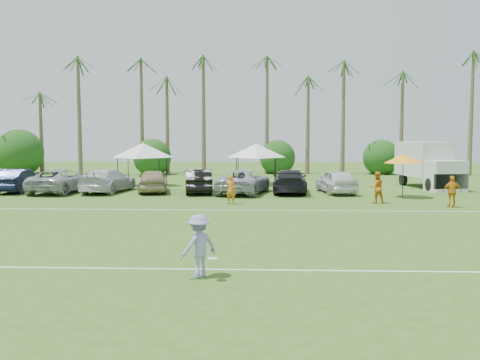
{
  "coord_description": "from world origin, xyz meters",
  "views": [
    {
      "loc": [
        4.46,
        -13.2,
        3.96
      ],
      "look_at": [
        3.37,
        13.61,
        1.6
      ],
      "focal_mm": 40.0,
      "sensor_mm": 36.0,
      "label": 1
    }
  ],
  "objects": [
    {
      "name": "ground",
      "position": [
        0.0,
        0.0,
        0.0
      ],
      "size": [
        120.0,
        120.0,
        0.0
      ],
      "primitive_type": "plane",
      "color": "#365E1C",
      "rests_on": "ground"
    },
    {
      "name": "field_lines",
      "position": [
        0.0,
        8.0,
        0.01
      ],
      "size": [
        80.0,
        12.1,
        0.01
      ],
      "color": "white",
      "rests_on": "ground"
    },
    {
      "name": "palm_tree_1",
      "position": [
        -17.0,
        38.0,
        8.35
      ],
      "size": [
        2.4,
        2.4,
        9.9
      ],
      "color": "brown",
      "rests_on": "ground"
    },
    {
      "name": "palm_tree_2",
      "position": [
        -12.0,
        38.0,
        9.21
      ],
      "size": [
        2.4,
        2.4,
        10.9
      ],
      "color": "brown",
      "rests_on": "ground"
    },
    {
      "name": "palm_tree_3",
      "position": [
        -8.0,
        38.0,
        10.06
      ],
      "size": [
        2.4,
        2.4,
        11.9
      ],
      "color": "brown",
      "rests_on": "ground"
    },
    {
      "name": "palm_tree_4",
      "position": [
        -4.0,
        38.0,
        7.48
      ],
      "size": [
        2.4,
        2.4,
        8.9
      ],
      "color": "brown",
      "rests_on": "ground"
    },
    {
      "name": "palm_tree_5",
      "position": [
        0.0,
        38.0,
        8.35
      ],
      "size": [
        2.4,
        2.4,
        9.9
      ],
      "color": "brown",
      "rests_on": "ground"
    },
    {
      "name": "palm_tree_6",
      "position": [
        4.0,
        38.0,
        9.21
      ],
      "size": [
        2.4,
        2.4,
        10.9
      ],
      "color": "brown",
      "rests_on": "ground"
    },
    {
      "name": "palm_tree_7",
      "position": [
        8.0,
        38.0,
        10.06
      ],
      "size": [
        2.4,
        2.4,
        11.9
      ],
      "color": "brown",
      "rests_on": "ground"
    },
    {
      "name": "palm_tree_8",
      "position": [
        13.0,
        38.0,
        7.48
      ],
      "size": [
        2.4,
        2.4,
        8.9
      ],
      "color": "brown",
      "rests_on": "ground"
    },
    {
      "name": "palm_tree_9",
      "position": [
        18.0,
        38.0,
        8.35
      ],
      "size": [
        2.4,
        2.4,
        9.9
      ],
      "color": "brown",
      "rests_on": "ground"
    },
    {
      "name": "palm_tree_10",
      "position": [
        23.0,
        38.0,
        9.21
      ],
      "size": [
        2.4,
        2.4,
        10.9
      ],
      "color": "brown",
      "rests_on": "ground"
    },
    {
      "name": "bush_tree_0",
      "position": [
        -19.0,
        39.0,
        1.8
      ],
      "size": [
        4.0,
        4.0,
        4.0
      ],
      "color": "brown",
      "rests_on": "ground"
    },
    {
      "name": "bush_tree_1",
      "position": [
        -6.0,
        39.0,
        1.8
      ],
      "size": [
        4.0,
        4.0,
        4.0
      ],
      "color": "brown",
      "rests_on": "ground"
    },
    {
      "name": "bush_tree_2",
      "position": [
        6.0,
        39.0,
        1.8
      ],
      "size": [
        4.0,
        4.0,
        4.0
      ],
      "color": "brown",
      "rests_on": "ground"
    },
    {
      "name": "bush_tree_3",
      "position": [
        16.0,
        39.0,
        1.8
      ],
      "size": [
        4.0,
        4.0,
        4.0
      ],
      "color": "brown",
      "rests_on": "ground"
    },
    {
      "name": "sideline_player_a",
      "position": [
        2.74,
        16.42,
        0.82
      ],
      "size": [
        0.69,
        0.56,
        1.65
      ],
      "primitive_type": "imported",
      "rotation": [
        0.0,
        0.0,
        2.82
      ],
      "color": "orange",
      "rests_on": "ground"
    },
    {
      "name": "sideline_player_b",
      "position": [
        10.96,
        17.09,
        0.9
      ],
      "size": [
        0.98,
        0.82,
        1.79
      ],
      "primitive_type": "imported",
      "rotation": [
        0.0,
        0.0,
        3.31
      ],
      "color": "orange",
      "rests_on": "ground"
    },
    {
      "name": "sideline_player_c",
      "position": [
        14.64,
        15.56,
        0.85
      ],
      "size": [
        1.02,
        0.47,
        1.7
      ],
      "primitive_type": "imported",
      "rotation": [
        0.0,
        0.0,
        3.09
      ],
      "color": "orange",
      "rests_on": "ground"
    },
    {
      "name": "box_truck",
      "position": [
        16.55,
        25.89,
        1.77
      ],
      "size": [
        3.49,
        6.74,
        3.31
      ],
      "rotation": [
        0.0,
        0.0,
        0.17
      ],
      "color": "silver",
      "rests_on": "ground"
    },
    {
      "name": "canopy_tent_left",
      "position": [
        -4.44,
        26.45,
        3.22
      ],
      "size": [
        4.64,
        4.64,
        3.76
      ],
      "color": "black",
      "rests_on": "ground"
    },
    {
      "name": "canopy_tent_right",
      "position": [
        4.04,
        27.96,
        3.14
      ],
      "size": [
        4.52,
        4.52,
        3.67
      ],
      "color": "black",
      "rests_on": "ground"
    },
    {
      "name": "market_umbrella",
      "position": [
        13.14,
        19.89,
        2.4
      ],
      "size": [
        2.4,
        2.4,
        2.67
      ],
      "color": "black",
      "rests_on": "ground"
    },
    {
      "name": "frisbee_player",
      "position": [
        2.74,
        1.21,
        0.87
      ],
      "size": [
        1.27,
        1.23,
        1.74
      ],
      "rotation": [
        0.0,
        0.0,
        3.86
      ],
      "color": "#8E89C2",
      "rests_on": "ground"
    },
    {
      "name": "parked_car_1",
      "position": [
        -11.97,
        22.03,
        0.79
      ],
      "size": [
        1.76,
        4.81,
        1.58
      ],
      "primitive_type": "imported",
      "rotation": [
        0.0,
        0.0,
        3.16
      ],
      "color": "black",
      "rests_on": "ground"
    },
    {
      "name": "parked_car_2",
      "position": [
        -8.92,
        21.71,
        0.79
      ],
      "size": [
        3.13,
        5.89,
        1.58
      ],
      "primitive_type": "imported",
      "rotation": [
        0.0,
        0.0,
        3.05
      ],
      "color": "#A0A2A6",
      "rests_on": "ground"
    },
    {
      "name": "parked_car_3",
      "position": [
        -5.87,
        22.11,
        0.79
      ],
      "size": [
        3.03,
        5.71,
        1.58
      ],
      "primitive_type": "imported",
      "rotation": [
        0.0,
        0.0,
        2.98
      ],
      "color": "silver",
      "rests_on": "ground"
    },
    {
      "name": "parked_car_4",
      "position": [
        -2.82,
        22.17,
        0.79
      ],
      "size": [
        2.62,
        4.87,
        1.58
      ],
      "primitive_type": "imported",
      "rotation": [
        0.0,
        0.0,
        3.31
      ],
      "color": "tan",
      "rests_on": "ground"
    },
    {
      "name": "parked_car_5",
      "position": [
        0.23,
        21.98,
        0.79
      ],
      "size": [
        2.4,
        4.98,
        1.58
      ],
      "primitive_type": "imported",
      "rotation": [
        0.0,
        0.0,
        3.3
      ],
      "color": "black",
      "rests_on": "ground"
    },
    {
      "name": "parked_car_6",
      "position": [
        3.28,
        21.69,
        0.79
      ],
      "size": [
        3.78,
        6.1,
        1.58
      ],
      "primitive_type": "imported",
      "rotation": [
        0.0,
        0.0,
        2.92
      ],
      "color": "#A8AAB4",
      "rests_on": "ground"
    },
    {
      "name": "parked_car_7",
      "position": [
        6.33,
        22.14,
        0.79
      ],
      "size": [
        2.48,
        5.53,
        1.58
      ],
      "primitive_type": "imported",
      "rotation": [
        0.0,
        0.0,
        3.09
      ],
      "color": "black",
      "rests_on": "ground"
    },
    {
      "name": "parked_car_8",
      "position": [
        9.38,
        22.14,
        0.79
      ],
      "size": [
        2.59,
        4.86,
        1.58
      ],
      "primitive_type": "imported",
      "rotation": [
        0.0,
        0.0,
        3.31
      ],
      "color": "silver",
      "rests_on": "ground"
    }
  ]
}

